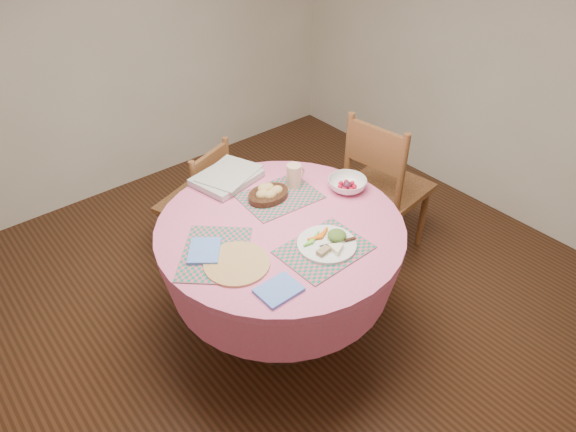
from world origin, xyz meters
The scene contains 16 objects.
ground centered at (0.00, 0.00, 0.00)m, with size 4.00×4.00×0.00m, color #331C0F.
room_envelope centered at (0.00, 0.00, 1.71)m, with size 4.01×4.01×2.71m.
dining_table centered at (0.00, 0.00, 0.56)m, with size 1.24×1.24×0.75m.
chair_right centered at (0.95, 0.14, 0.52)m, with size 0.50×0.52×1.00m.
chair_back centered at (0.01, 0.83, 0.44)m, with size 0.50×0.49×0.85m.
placemat_front centered at (0.04, -0.28, 0.75)m, with size 0.40×0.30×0.01m, color #136F5D.
placemat_left centered at (-0.37, 0.02, 0.75)m, with size 0.40×0.30×0.01m, color #136F5D.
placemat_back centered at (0.15, 0.19, 0.75)m, with size 0.40×0.30×0.01m, color #136F5D.
wicker_trivet centered at (-0.33, -0.10, 0.76)m, with size 0.30×0.30×0.01m, color #AC724A.
napkin_near centered at (-0.30, -0.35, 0.76)m, with size 0.18×0.14×0.01m, color #5983E6.
napkin_far centered at (-0.40, 0.06, 0.76)m, with size 0.18×0.14×0.01m, color #5983E6.
dinner_plate centered at (0.07, -0.27, 0.77)m, with size 0.28×0.28×0.05m.
bread_bowl centered at (0.09, 0.22, 0.79)m, with size 0.23×0.23×0.08m.
latte_mug centered at (0.28, 0.22, 0.82)m, with size 0.12×0.08×0.13m.
fruit_bowl centered at (0.48, 0.01, 0.78)m, with size 0.27×0.27×0.07m.
newspaper_stack centered at (0.02, 0.50, 0.78)m, with size 0.41×0.35×0.04m.
Camera 1 is at (-1.25, -1.57, 2.30)m, focal length 32.00 mm.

